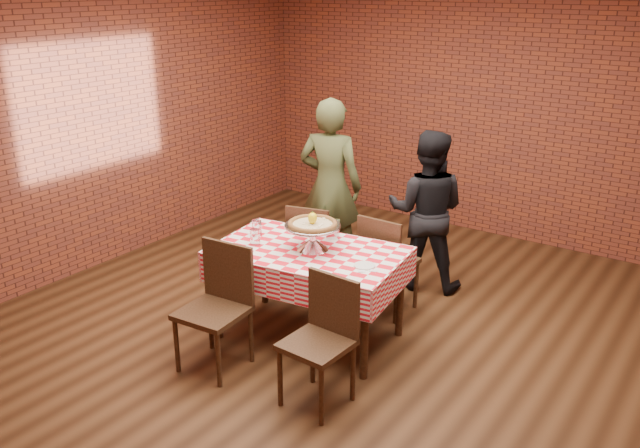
# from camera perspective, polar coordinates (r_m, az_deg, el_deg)

# --- Properties ---
(ground) EXTENTS (6.00, 6.00, 0.00)m
(ground) POSITION_cam_1_polar(r_m,az_deg,el_deg) (5.48, 0.86, -9.61)
(ground) COLOR black
(ground) RESTS_ON ground
(back_wall) EXTENTS (5.50, 0.00, 5.50)m
(back_wall) POSITION_cam_1_polar(r_m,az_deg,el_deg) (7.55, 13.97, 9.90)
(back_wall) COLOR brown
(back_wall) RESTS_ON ground
(table) EXTENTS (1.54, 1.04, 0.75)m
(table) POSITION_cam_1_polar(r_m,az_deg,el_deg) (5.32, -0.96, -6.01)
(table) COLOR #442C1A
(table) RESTS_ON ground
(tablecloth) EXTENTS (1.58, 1.08, 0.25)m
(tablecloth) POSITION_cam_1_polar(r_m,az_deg,el_deg) (5.21, -0.98, -3.46)
(tablecloth) COLOR red
(tablecloth) RESTS_ON table
(pizza_stand) EXTENTS (0.54, 0.54, 0.20)m
(pizza_stand) POSITION_cam_1_polar(r_m,az_deg,el_deg) (5.14, -0.64, -1.14)
(pizza_stand) COLOR silver
(pizza_stand) RESTS_ON tablecloth
(pizza) EXTENTS (0.46, 0.46, 0.03)m
(pizza) POSITION_cam_1_polar(r_m,az_deg,el_deg) (5.10, -0.64, -0.04)
(pizza) COLOR #C5B68D
(pizza) RESTS_ON pizza_stand
(lemon) EXTENTS (0.08, 0.08, 0.09)m
(lemon) POSITION_cam_1_polar(r_m,az_deg,el_deg) (5.08, -0.64, 0.50)
(lemon) COLOR yellow
(lemon) RESTS_ON pizza
(water_glass_left) EXTENTS (0.09, 0.09, 0.12)m
(water_glass_left) POSITION_cam_1_polar(r_m,az_deg,el_deg) (5.27, -5.58, -1.10)
(water_glass_left) COLOR white
(water_glass_left) RESTS_ON tablecloth
(water_glass_right) EXTENTS (0.09, 0.09, 0.12)m
(water_glass_right) POSITION_cam_1_polar(r_m,az_deg,el_deg) (5.46, -5.43, -0.31)
(water_glass_right) COLOR white
(water_glass_right) RESTS_ON tablecloth
(side_plate) EXTENTS (0.17, 0.17, 0.01)m
(side_plate) POSITION_cam_1_polar(r_m,az_deg,el_deg) (4.88, 3.82, -3.57)
(side_plate) COLOR white
(side_plate) RESTS_ON tablecloth
(sweetener_packet_a) EXTENTS (0.06, 0.06, 0.00)m
(sweetener_packet_a) POSITION_cam_1_polar(r_m,az_deg,el_deg) (4.79, 3.58, -4.05)
(sweetener_packet_a) COLOR white
(sweetener_packet_a) RESTS_ON tablecloth
(sweetener_packet_b) EXTENTS (0.06, 0.05, 0.00)m
(sweetener_packet_b) POSITION_cam_1_polar(r_m,az_deg,el_deg) (4.81, 4.57, -4.00)
(sweetener_packet_b) COLOR white
(sweetener_packet_b) RESTS_ON tablecloth
(condiment_caddy) EXTENTS (0.13, 0.13, 0.15)m
(condiment_caddy) POSITION_cam_1_polar(r_m,az_deg,el_deg) (5.37, 1.13, -0.44)
(condiment_caddy) COLOR silver
(condiment_caddy) RESTS_ON tablecloth
(chair_near_left) EXTENTS (0.48, 0.48, 0.93)m
(chair_near_left) POSITION_cam_1_polar(r_m,az_deg,el_deg) (4.94, -9.18, -7.33)
(chair_near_left) COLOR #442C1A
(chair_near_left) RESTS_ON ground
(chair_near_right) EXTENTS (0.43, 0.43, 0.89)m
(chair_near_right) POSITION_cam_1_polar(r_m,az_deg,el_deg) (4.49, -0.29, -10.33)
(chair_near_right) COLOR #442C1A
(chair_near_right) RESTS_ON ground
(chair_far_left) EXTENTS (0.48, 0.48, 0.88)m
(chair_far_left) POSITION_cam_1_polar(r_m,az_deg,el_deg) (6.03, -0.46, -2.07)
(chair_far_left) COLOR #442C1A
(chair_far_left) RESTS_ON ground
(chair_far_right) EXTENTS (0.42, 0.42, 0.89)m
(chair_far_right) POSITION_cam_1_polar(r_m,az_deg,el_deg) (5.74, 5.93, -3.32)
(chair_far_right) COLOR #442C1A
(chair_far_right) RESTS_ON ground
(diner_olive) EXTENTS (0.71, 0.55, 1.71)m
(diner_olive) POSITION_cam_1_polar(r_m,az_deg,el_deg) (6.42, 0.88, 3.25)
(diner_olive) COLOR #414827
(diner_olive) RESTS_ON ground
(diner_black) EXTENTS (0.86, 0.76, 1.49)m
(diner_black) POSITION_cam_1_polar(r_m,az_deg,el_deg) (6.14, 9.08, 1.13)
(diner_black) COLOR black
(diner_black) RESTS_ON ground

